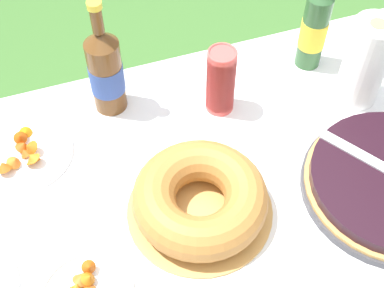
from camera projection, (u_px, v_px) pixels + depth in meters
garden_table at (245, 226)px, 1.26m from camera, size 1.58×1.05×0.75m
tablecloth at (247, 213)px, 1.21m from camera, size 1.59×1.06×0.10m
bundt_cake at (200, 199)px, 1.16m from camera, size 0.33×0.33×0.10m
cup_stack at (221, 81)px, 1.32m from camera, size 0.07×0.07×0.19m
cider_bottle_green at (315, 26)px, 1.40m from camera, size 0.07×0.07×0.33m
cider_bottle_amber at (106, 71)px, 1.30m from camera, size 0.09×0.09×0.32m
snack_plate_right at (24, 152)px, 1.29m from camera, size 0.24×0.24×0.06m
paper_towel_roll at (365, 62)px, 1.32m from camera, size 0.11×0.11×0.24m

